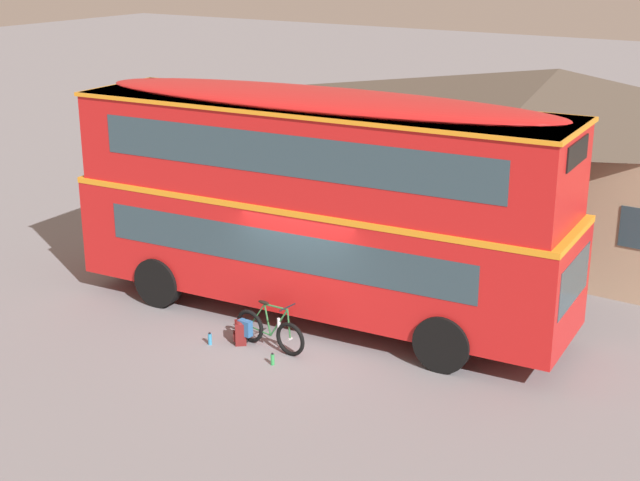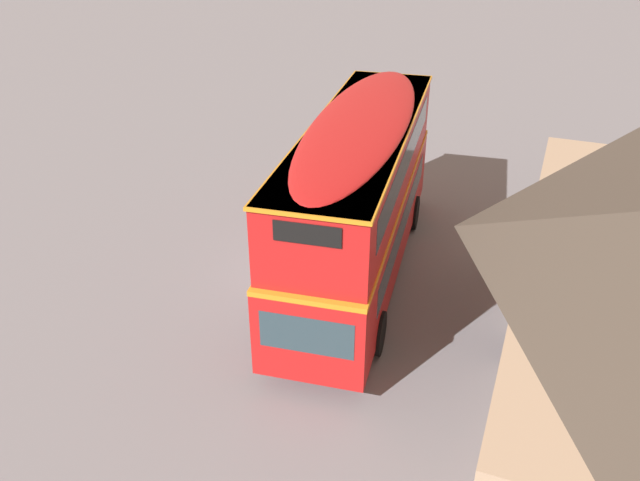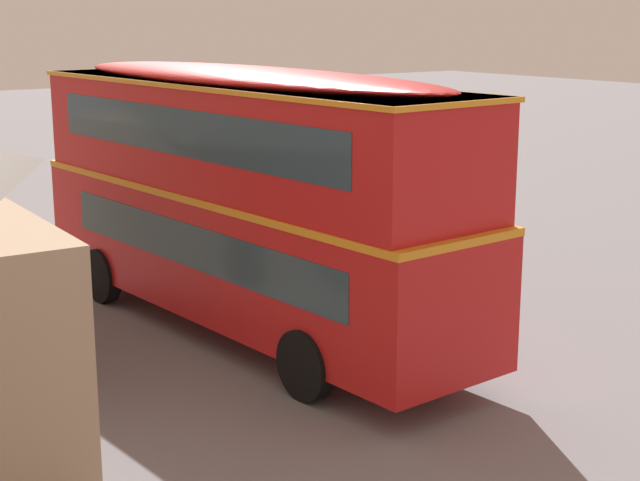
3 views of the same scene
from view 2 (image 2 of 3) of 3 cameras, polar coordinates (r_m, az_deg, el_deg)
The scene contains 6 objects.
ground_plane at distance 18.76m, azimuth -0.54°, elevation -2.90°, with size 120.00×120.00×0.00m, color slate.
double_decker_bus at distance 17.45m, azimuth 3.48°, elevation 4.32°, with size 10.77×3.22×4.79m.
touring_bicycle at distance 19.00m, azimuth -2.33°, elevation -1.16°, with size 1.71×0.46×1.00m.
backpack_on_ground at distance 19.55m, azimuth -2.01°, elevation -0.59°, with size 0.36×0.37×0.50m.
water_bottle_blue_sports at distance 20.12m, azimuth -2.54°, elevation -0.12°, with size 0.08×0.08×0.25m.
water_bottle_green_metal at distance 18.90m, azimuth -4.43°, elevation -2.34°, with size 0.07×0.07×0.24m.
Camera 2 is at (14.96, 5.18, 10.07)m, focal length 36.07 mm.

